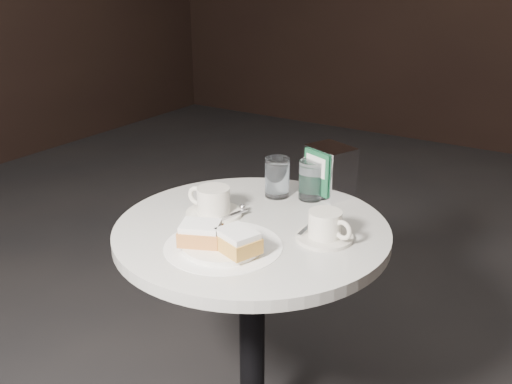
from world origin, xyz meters
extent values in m
cylinder|color=black|center=(0.00, 0.00, 0.36)|extent=(0.07, 0.07, 0.70)
cylinder|color=silver|center=(0.00, 0.00, 0.73)|extent=(0.70, 0.70, 0.03)
cylinder|color=white|center=(0.01, -0.13, 0.75)|extent=(0.32, 0.32, 0.00)
cylinder|color=white|center=(0.01, -0.14, 0.75)|extent=(0.21, 0.21, 0.01)
cube|color=#CE813F|center=(-0.03, -0.17, 0.78)|extent=(0.12, 0.11, 0.04)
cube|color=white|center=(-0.03, -0.17, 0.80)|extent=(0.11, 0.10, 0.01)
cube|color=gold|center=(0.06, -0.15, 0.78)|extent=(0.12, 0.10, 0.04)
cube|color=white|center=(0.06, -0.15, 0.80)|extent=(0.11, 0.09, 0.01)
cylinder|color=white|center=(-0.12, 0.00, 0.75)|extent=(0.15, 0.15, 0.01)
cylinder|color=silver|center=(-0.12, 0.00, 0.79)|extent=(0.09, 0.09, 0.07)
cylinder|color=#876249|center=(-0.12, 0.00, 0.82)|extent=(0.08, 0.08, 0.00)
torus|color=white|center=(-0.17, 0.00, 0.79)|extent=(0.05, 0.01, 0.05)
cube|color=silver|center=(-0.06, 0.00, 0.76)|extent=(0.04, 0.10, 0.00)
sphere|color=silver|center=(-0.06, 0.05, 0.76)|extent=(0.02, 0.02, 0.02)
cylinder|color=beige|center=(0.19, 0.03, 0.75)|extent=(0.16, 0.16, 0.01)
cylinder|color=silver|center=(0.19, 0.03, 0.79)|extent=(0.10, 0.10, 0.06)
cylinder|color=#936750|center=(0.19, 0.03, 0.81)|extent=(0.09, 0.09, 0.00)
torus|color=silver|center=(0.24, 0.02, 0.79)|extent=(0.05, 0.02, 0.05)
cube|color=silver|center=(0.14, 0.04, 0.76)|extent=(0.02, 0.10, 0.00)
sphere|color=silver|center=(0.15, 0.09, 0.76)|extent=(0.02, 0.02, 0.02)
cylinder|color=white|center=(-0.05, 0.21, 0.80)|extent=(0.09, 0.09, 0.11)
cylinder|color=white|center=(-0.05, 0.21, 0.80)|extent=(0.08, 0.08, 0.10)
cylinder|color=white|center=(0.04, 0.24, 0.80)|extent=(0.08, 0.08, 0.11)
cylinder|color=silver|center=(0.04, 0.24, 0.80)|extent=(0.07, 0.07, 0.09)
cube|color=white|center=(0.07, 0.30, 0.82)|extent=(0.15, 0.14, 0.14)
cube|color=#195A38|center=(0.05, 0.25, 0.82)|extent=(0.09, 0.04, 0.12)
cube|color=white|center=(0.05, 0.25, 0.84)|extent=(0.07, 0.03, 0.06)
camera|label=1|loc=(0.72, -1.10, 1.36)|focal=40.00mm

